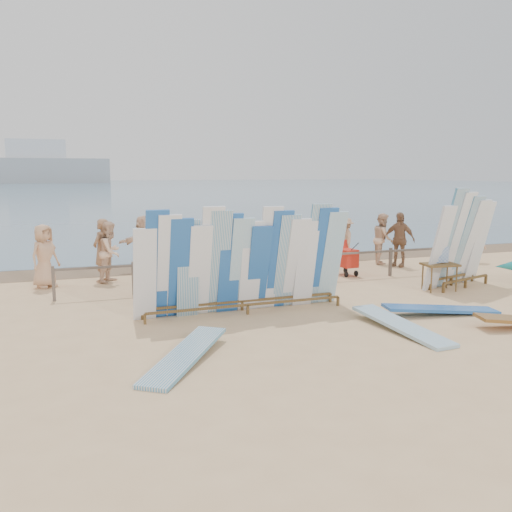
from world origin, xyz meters
name	(u,v)px	position (x,y,z in m)	size (l,w,h in m)	color
ground	(319,308)	(0.00, 0.00, 0.00)	(160.00, 160.00, 0.00)	#DEB380
ocean	(84,187)	(0.00, 128.00, 0.00)	(320.00, 240.00, 0.02)	slate
wet_sand_strip	(230,263)	(0.00, 7.20, 0.00)	(40.00, 2.60, 0.01)	brown
distant_ship	(37,167)	(-12.00, 180.00, 5.31)	(45.00, 8.00, 14.00)	#999EA3
fence	(273,263)	(0.00, 3.00, 0.63)	(12.08, 0.08, 0.90)	#65574C
main_surfboard_rack	(245,264)	(-1.78, 0.26, 1.14)	(5.07, 0.77, 2.53)	brown
side_surfboard_rack	(460,243)	(4.89, 0.91, 1.27)	(2.55, 1.29, 2.84)	brown
vendor_table	(439,276)	(4.04, 0.68, 0.41)	(1.00, 0.77, 1.22)	brown
flat_board_b	(401,331)	(0.76, -2.27, 0.00)	(0.56, 2.70, 0.07)	#83B8D2
flat_board_e	(185,362)	(-3.84, -2.58, 0.00)	(0.56, 2.70, 0.07)	silver
flat_board_d	(441,314)	(2.41, -1.45, 0.00)	(0.56, 2.70, 0.07)	#225CAD
beach_chair_left	(245,269)	(-0.44, 4.23, 0.28)	(0.64, 0.67, 0.97)	red
beach_chair_right	(283,266)	(0.87, 4.30, 0.28)	(0.86, 0.87, 0.96)	red
stroller	(346,261)	(2.75, 3.61, 0.44)	(0.60, 0.83, 1.10)	red
beachgoer_10	(399,239)	(5.29, 4.44, 0.95)	(1.11, 0.48, 1.90)	#8C6042
beachgoer_2	(110,252)	(-4.40, 5.06, 0.91)	(0.88, 0.42, 1.81)	beige
beachgoer_9	(345,239)	(4.07, 6.06, 0.82)	(1.06, 0.44, 1.64)	tan
beachgoer_11	(143,243)	(-3.17, 6.79, 0.92)	(1.71, 0.55, 1.84)	beige
beachgoer_7	(315,239)	(2.60, 5.58, 0.94)	(0.68, 0.37, 1.87)	#8C6042
beachgoer_1	(102,250)	(-4.64, 5.19, 0.95)	(0.69, 0.38, 1.89)	#8C6042
beachgoer_3	(227,248)	(-0.82, 4.84, 0.89)	(1.15, 0.48, 1.79)	tan
beachgoer_8	(383,239)	(5.09, 5.15, 0.91)	(0.88, 0.42, 1.82)	beige
beachgoer_5	(212,241)	(-0.71, 7.15, 0.83)	(1.53, 0.50, 1.65)	beige
beachgoer_0	(44,256)	(-6.23, 4.87, 0.90)	(0.88, 0.42, 1.81)	tan
beachgoer_extra_0	(472,241)	(8.46, 4.43, 0.76)	(0.99, 0.41, 1.53)	tan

